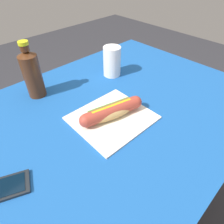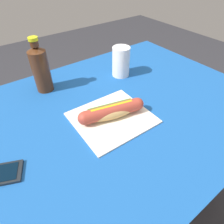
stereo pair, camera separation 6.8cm
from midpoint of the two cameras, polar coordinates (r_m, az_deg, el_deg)
ground_plane at (r=1.34m, az=2.09°, el=-24.08°), size 6.00×6.00×0.00m
dining_table at (r=0.84m, az=3.08°, el=-6.03°), size 1.16×0.84×0.74m
paper_wrapper at (r=0.70m, az=2.79°, el=-1.80°), size 0.27×0.24×0.01m
hot_dog at (r=0.68m, az=2.84°, el=0.16°), size 0.24×0.10×0.05m
soda_bottle at (r=0.83m, az=-17.79°, el=11.85°), size 0.07×0.07×0.22m
drinking_cup at (r=0.92m, az=4.79°, el=14.26°), size 0.08×0.08×0.13m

